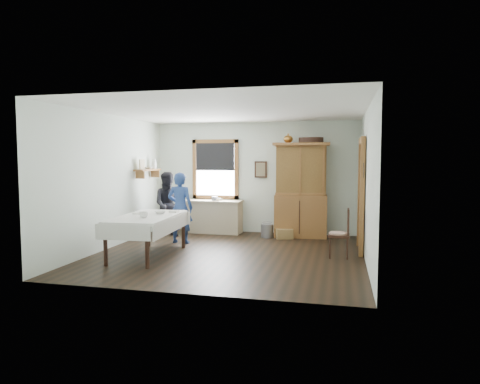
{
  "coord_description": "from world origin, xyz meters",
  "views": [
    {
      "loc": [
        2.04,
        -7.79,
        1.8
      ],
      "look_at": [
        0.14,
        0.3,
        1.16
      ],
      "focal_mm": 32.0,
      "sensor_mm": 36.0,
      "label": 1
    }
  ],
  "objects_px": {
    "china_hutch": "(301,190)",
    "wicker_basket": "(284,234)",
    "work_counter": "(214,216)",
    "figure_dark": "(169,207)",
    "spindle_chair": "(339,233)",
    "pail": "(267,231)",
    "woman_blue": "(180,210)",
    "dining_table": "(148,236)"
  },
  "relations": [
    {
      "from": "spindle_chair",
      "to": "pail",
      "type": "distance_m",
      "value": 2.35
    },
    {
      "from": "china_hutch",
      "to": "wicker_basket",
      "type": "xyz_separation_m",
      "value": [
        -0.34,
        -0.33,
        -0.98
      ]
    },
    {
      "from": "spindle_chair",
      "to": "woman_blue",
      "type": "relative_size",
      "value": 0.64
    },
    {
      "from": "dining_table",
      "to": "pail",
      "type": "distance_m",
      "value": 3.03
    },
    {
      "from": "dining_table",
      "to": "china_hutch",
      "type": "bearing_deg",
      "value": 46.11
    },
    {
      "from": "spindle_chair",
      "to": "pail",
      "type": "xyz_separation_m",
      "value": [
        -1.62,
        1.68,
        -0.3
      ]
    },
    {
      "from": "china_hutch",
      "to": "pail",
      "type": "relative_size",
      "value": 7.09
    },
    {
      "from": "wicker_basket",
      "to": "figure_dark",
      "type": "xyz_separation_m",
      "value": [
        -2.65,
        -0.34,
        0.59
      ]
    },
    {
      "from": "woman_blue",
      "to": "work_counter",
      "type": "bearing_deg",
      "value": -103.12
    },
    {
      "from": "figure_dark",
      "to": "work_counter",
      "type": "bearing_deg",
      "value": 19.83
    },
    {
      "from": "pail",
      "to": "figure_dark",
      "type": "bearing_deg",
      "value": -170.17
    },
    {
      "from": "dining_table",
      "to": "pail",
      "type": "xyz_separation_m",
      "value": [
        1.84,
        2.4,
        -0.23
      ]
    },
    {
      "from": "dining_table",
      "to": "wicker_basket",
      "type": "xyz_separation_m",
      "value": [
        2.24,
        2.35,
        -0.27
      ]
    },
    {
      "from": "china_hutch",
      "to": "wicker_basket",
      "type": "relative_size",
      "value": 5.84
    },
    {
      "from": "dining_table",
      "to": "spindle_chair",
      "type": "bearing_deg",
      "value": 11.76
    },
    {
      "from": "china_hutch",
      "to": "pail",
      "type": "height_order",
      "value": "china_hutch"
    },
    {
      "from": "dining_table",
      "to": "figure_dark",
      "type": "bearing_deg",
      "value": 101.55
    },
    {
      "from": "work_counter",
      "to": "wicker_basket",
      "type": "height_order",
      "value": "work_counter"
    },
    {
      "from": "spindle_chair",
      "to": "dining_table",
      "type": "bearing_deg",
      "value": -165.89
    },
    {
      "from": "wicker_basket",
      "to": "pail",
      "type": "bearing_deg",
      "value": 172.79
    },
    {
      "from": "china_hutch",
      "to": "woman_blue",
      "type": "xyz_separation_m",
      "value": [
        -2.45,
        -1.35,
        -0.38
      ]
    },
    {
      "from": "work_counter",
      "to": "figure_dark",
      "type": "relative_size",
      "value": 1.0
    },
    {
      "from": "pail",
      "to": "figure_dark",
      "type": "relative_size",
      "value": 0.22
    },
    {
      "from": "woman_blue",
      "to": "pail",
      "type": "bearing_deg",
      "value": -147.88
    },
    {
      "from": "china_hutch",
      "to": "wicker_basket",
      "type": "height_order",
      "value": "china_hutch"
    },
    {
      "from": "dining_table",
      "to": "figure_dark",
      "type": "distance_m",
      "value": 2.08
    },
    {
      "from": "china_hutch",
      "to": "figure_dark",
      "type": "distance_m",
      "value": 3.09
    },
    {
      "from": "dining_table",
      "to": "spindle_chair",
      "type": "distance_m",
      "value": 3.53
    },
    {
      "from": "work_counter",
      "to": "woman_blue",
      "type": "relative_size",
      "value": 0.99
    },
    {
      "from": "dining_table",
      "to": "work_counter",
      "type": "bearing_deg",
      "value": 80.57
    },
    {
      "from": "work_counter",
      "to": "wicker_basket",
      "type": "bearing_deg",
      "value": -10.69
    },
    {
      "from": "spindle_chair",
      "to": "wicker_basket",
      "type": "xyz_separation_m",
      "value": [
        -1.21,
        1.63,
        -0.34
      ]
    },
    {
      "from": "china_hutch",
      "to": "spindle_chair",
      "type": "distance_m",
      "value": 2.24
    },
    {
      "from": "china_hutch",
      "to": "pail",
      "type": "bearing_deg",
      "value": -163.07
    },
    {
      "from": "dining_table",
      "to": "spindle_chair",
      "type": "relative_size",
      "value": 2.1
    },
    {
      "from": "wicker_basket",
      "to": "woman_blue",
      "type": "height_order",
      "value": "woman_blue"
    },
    {
      "from": "wicker_basket",
      "to": "figure_dark",
      "type": "height_order",
      "value": "figure_dark"
    },
    {
      "from": "pail",
      "to": "woman_blue",
      "type": "bearing_deg",
      "value": -147.84
    },
    {
      "from": "figure_dark",
      "to": "pail",
      "type": "bearing_deg",
      "value": -10.17
    },
    {
      "from": "china_hutch",
      "to": "woman_blue",
      "type": "relative_size",
      "value": 1.54
    },
    {
      "from": "wicker_basket",
      "to": "figure_dark",
      "type": "distance_m",
      "value": 2.74
    },
    {
      "from": "spindle_chair",
      "to": "figure_dark",
      "type": "relative_size",
      "value": 0.65
    }
  ]
}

